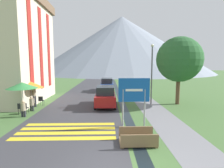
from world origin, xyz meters
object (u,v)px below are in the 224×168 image
cafe_chair_near_left (21,108)px  person_seated_far (23,108)px  cafe_umbrella_front_green (22,85)px  person_seated_near (32,103)px  person_standing_terrace (34,95)px  cafe_chair_far_right (41,100)px  streetlamp (152,69)px  footbridge (137,139)px  parked_car_near (105,96)px  cafe_umbrella_middle_orange (31,85)px  parked_car_far (107,85)px  hotel_building (14,44)px  tree_by_path (179,60)px  cafe_chair_near_right (25,107)px  road_sign (134,95)px

cafe_chair_near_left → person_seated_far: (0.50, -0.68, 0.17)m
cafe_umbrella_front_green → person_seated_far: cafe_umbrella_front_green is taller
cafe_chair_near_left → person_seated_near: 1.01m
person_standing_terrace → cafe_chair_far_right: bearing=54.5°
streetlamp → cafe_umbrella_front_green: bearing=-161.6°
footbridge → parked_car_near: parked_car_near is taller
cafe_chair_near_left → cafe_umbrella_middle_orange: cafe_umbrella_middle_orange is taller
footbridge → person_standing_terrace: bearing=136.8°
cafe_umbrella_front_green → cafe_umbrella_middle_orange: bearing=100.4°
parked_car_far → person_seated_far: bearing=-116.3°
hotel_building → parked_car_near: 10.48m
cafe_umbrella_middle_orange → streetlamp: size_ratio=0.41×
cafe_chair_near_left → tree_by_path: tree_by_path is taller
cafe_chair_near_left → tree_by_path: 13.93m
streetlamp → footbridge: bearing=-108.3°
cafe_chair_near_left → cafe_chair_near_right: size_ratio=1.00×
parked_car_far → person_seated_far: 13.36m
person_seated_far → footbridge: bearing=-30.8°
hotel_building → parked_car_near: hotel_building is taller
streetlamp → person_standing_terrace: bearing=-176.1°
cafe_umbrella_middle_orange → footbridge: bearing=-41.9°
road_sign → streetlamp: size_ratio=0.53×
cafe_chair_near_right → person_seated_near: person_seated_near is taller
footbridge → cafe_chair_far_right: size_ratio=2.00×
parked_car_far → hotel_building: bearing=-144.8°
road_sign → parked_car_near: 5.63m
cafe_umbrella_front_green → streetlamp: streetlamp is taller
hotel_building → tree_by_path: 15.97m
hotel_building → cafe_chair_near_left: 7.60m
person_seated_near → parked_car_far: bearing=59.9°
cafe_umbrella_middle_orange → cafe_umbrella_front_green: bearing=-79.6°
parked_car_near → hotel_building: bearing=164.7°
cafe_chair_near_right → streetlamp: (10.32, 2.91, 2.76)m
parked_car_near → streetlamp: (4.26, 0.57, 2.36)m
cafe_chair_near_right → person_seated_near: (0.17, 0.84, 0.16)m
person_standing_terrace → parked_car_far: bearing=54.8°
parked_car_far → cafe_chair_near_right: (-6.18, -11.22, -0.40)m
cafe_umbrella_front_green → parked_car_near: bearing=25.5°
hotel_building → parked_car_far: (9.12, 6.42, -4.79)m
tree_by_path → footbridge: bearing=-122.5°
cafe_chair_far_right → person_standing_terrace: 0.86m
parked_car_near → streetlamp: 4.91m
cafe_chair_near_left → streetlamp: streetlamp is taller
person_seated_near → streetlamp: bearing=11.5°
hotel_building → cafe_umbrella_middle_orange: size_ratio=4.66×
cafe_umbrella_front_green → road_sign: bearing=-17.5°
cafe_chair_near_left → cafe_umbrella_middle_orange: bearing=112.9°
cafe_umbrella_middle_orange → hotel_building: bearing=133.1°
cafe_chair_near_right → cafe_umbrella_middle_orange: (-0.31, 1.99, 1.48)m
parked_car_far → person_seated_far: parked_car_far is taller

